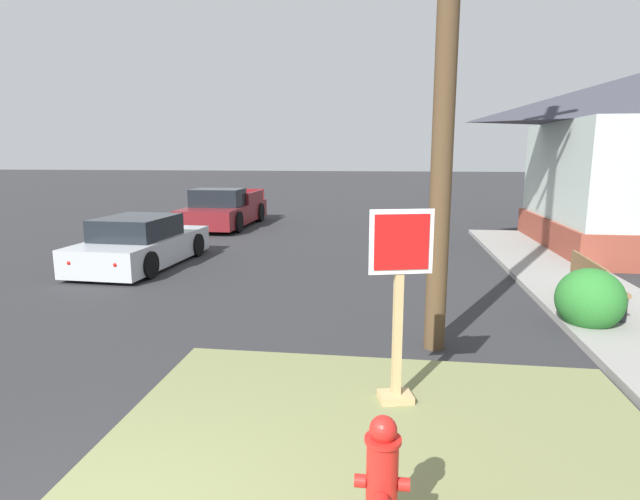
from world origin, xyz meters
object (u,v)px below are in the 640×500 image
(fire_hydrant, at_px, (382,484))
(parked_sedan_silver, at_px, (141,244))
(street_bench, at_px, (594,281))
(stop_sign, at_px, (398,313))
(pickup_truck_maroon, at_px, (224,210))
(manhole_cover, at_px, (214,372))

(fire_hydrant, bearing_deg, parked_sedan_silver, 125.18)
(parked_sedan_silver, height_order, street_bench, parked_sedan_silver)
(stop_sign, bearing_deg, street_bench, 48.59)
(parked_sedan_silver, xyz_separation_m, pickup_truck_maroon, (-0.18, 7.03, 0.07))
(pickup_truck_maroon, height_order, street_bench, pickup_truck_maroon)
(pickup_truck_maroon, relative_size, street_bench, 2.85)
(parked_sedan_silver, height_order, pickup_truck_maroon, pickup_truck_maroon)
(stop_sign, xyz_separation_m, street_bench, (3.43, 3.89, -0.50))
(stop_sign, bearing_deg, manhole_cover, 164.91)
(manhole_cover, relative_size, pickup_truck_maroon, 0.14)
(fire_hydrant, distance_m, parked_sedan_silver, 10.60)
(pickup_truck_maroon, bearing_deg, manhole_cover, -72.40)
(fire_hydrant, height_order, pickup_truck_maroon, pickup_truck_maroon)
(fire_hydrant, bearing_deg, stop_sign, 86.61)
(fire_hydrant, height_order, parked_sedan_silver, parked_sedan_silver)
(stop_sign, xyz_separation_m, manhole_cover, (-2.30, 0.62, -1.08))
(stop_sign, xyz_separation_m, pickup_truck_maroon, (-6.41, 13.57, -0.47))
(manhole_cover, bearing_deg, street_bench, 29.67)
(parked_sedan_silver, distance_m, street_bench, 10.02)
(manhole_cover, xyz_separation_m, pickup_truck_maroon, (-4.11, 12.95, 0.61))
(pickup_truck_maroon, distance_m, street_bench, 13.81)
(fire_hydrant, bearing_deg, manhole_cover, 128.49)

